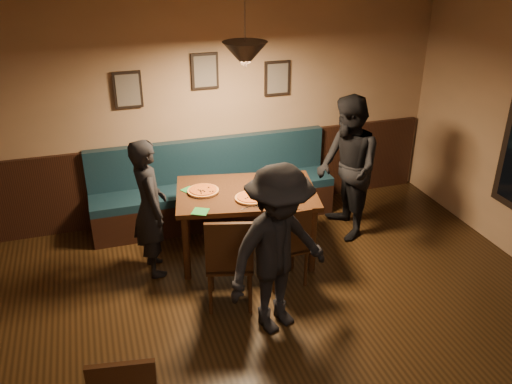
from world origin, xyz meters
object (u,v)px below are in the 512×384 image
Objects in this scene: chair_near_left at (230,258)px; diner_left at (150,208)px; diner_right at (348,169)px; diner_front at (278,251)px; booth_bench at (214,185)px; chair_near_right at (284,243)px; dining_table at (246,223)px; tabasco_bottle at (290,181)px; soda_glass at (304,189)px.

diner_left reaches higher than chair_near_left.
diner_front is (-1.34, -1.37, -0.04)m from diner_right.
chair_near_right is at bearing -75.60° from booth_bench.
chair_near_right is at bearing -57.89° from dining_table.
diner_right is at bearing 32.54° from chair_near_right.
booth_bench is at bearing -51.51° from diner_left.
diner_front is 14.51× the size of tabasco_bottle.
tabasco_bottle is at bearing 10.32° from dining_table.
diner_left reaches higher than dining_table.
diner_right reaches higher than diner_left.
tabasco_bottle is at bearing 44.86° from diner_front.
diner_right is at bearing 9.29° from tabasco_bottle.
diner_right reaches higher than tabasco_bottle.
booth_bench is 1.16m from tabasco_bottle.
booth_bench is at bearing 96.62° from chair_near_left.
tabasco_bottle is at bearing 62.80° from chair_near_right.
chair_near_left reaches higher than chair_near_right.
diner_left is at bearing 107.05° from diner_front.
soda_glass is at bearing 43.08° from chair_near_left.
chair_near_right is 0.53× the size of diner_right.
chair_near_left is at bearing 103.93° from diner_front.
diner_right is at bearing -93.58° from diner_left.
diner_front is at bearing -115.15° from tabasco_bottle.
dining_table is at bearing 154.28° from soda_glass.
chair_near_left is 0.62× the size of diner_front.
booth_bench reaches higher than soda_glass.
dining_table is 1.34m from diner_right.
soda_glass is at bearing -58.41° from booth_bench.
chair_near_right is 0.60× the size of diner_left.
tabasco_bottle is (0.28, 0.59, 0.40)m from chair_near_right.
diner_front reaches higher than chair_near_right.
diner_front reaches higher than booth_bench.
chair_near_right reaches higher than dining_table.
chair_near_left is 1.92m from diner_right.
diner_left is (-0.88, -0.87, 0.25)m from booth_bench.
booth_bench is 22.04× the size of soda_glass.
chair_near_right is 6.63× the size of soda_glass.
soda_glass is at bearing -57.07° from diner_right.
soda_glass is (0.33, 0.33, 0.42)m from chair_near_right.
diner_right is 12.51× the size of soda_glass.
diner_left is 1.59m from diner_front.
booth_bench reaches higher than chair_near_right.
booth_bench is at bearing 110.86° from dining_table.
diner_front is at bearing -40.26° from diner_right.
tabasco_bottle is (0.66, -0.89, 0.36)m from booth_bench.
diner_front is at bearing -41.01° from chair_near_left.
dining_table is at bearing -80.59° from diner_right.
chair_near_right is at bearing 44.83° from diner_front.
chair_near_right is at bearing -51.26° from diner_right.
booth_bench reaches higher than dining_table.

